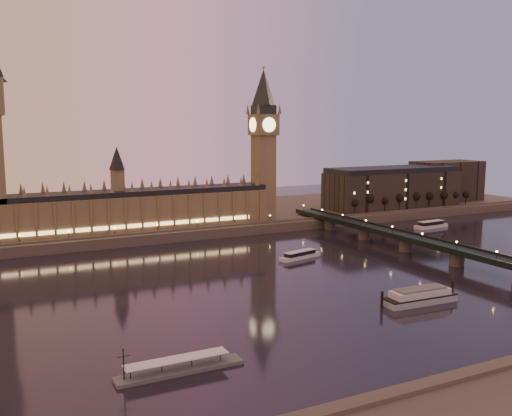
# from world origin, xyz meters

# --- Properties ---
(ground) EXTENTS (700.00, 700.00, 0.00)m
(ground) POSITION_xyz_m (0.00, 0.00, 0.00)
(ground) COLOR black
(ground) RESTS_ON ground
(far_embankment) EXTENTS (560.00, 130.00, 6.00)m
(far_embankment) POSITION_xyz_m (30.00, 165.00, 3.00)
(far_embankment) COLOR #423D35
(far_embankment) RESTS_ON ground
(palace_of_westminster) EXTENTS (180.00, 26.62, 52.00)m
(palace_of_westminster) POSITION_xyz_m (-40.12, 120.99, 21.71)
(palace_of_westminster) COLOR brown
(palace_of_westminster) RESTS_ON ground
(big_ben) EXTENTS (17.68, 17.68, 104.00)m
(big_ben) POSITION_xyz_m (53.99, 120.99, 63.95)
(big_ben) COLOR brown
(big_ben) RESTS_ON ground
(westminster_bridge) EXTENTS (13.20, 260.00, 15.30)m
(westminster_bridge) POSITION_xyz_m (91.61, 0.00, 5.52)
(westminster_bridge) COLOR black
(westminster_bridge) RESTS_ON ground
(city_block) EXTENTS (155.00, 45.00, 34.00)m
(city_block) POSITION_xyz_m (194.94, 130.93, 22.24)
(city_block) COLOR black
(city_block) RESTS_ON ground
(bare_tree_0) EXTENTS (6.05, 6.05, 12.30)m
(bare_tree_0) POSITION_xyz_m (123.53, 109.00, 15.18)
(bare_tree_0) COLOR black
(bare_tree_0) RESTS_ON ground
(bare_tree_1) EXTENTS (6.05, 6.05, 12.30)m
(bare_tree_1) POSITION_xyz_m (137.51, 109.00, 15.18)
(bare_tree_1) COLOR black
(bare_tree_1) RESTS_ON ground
(bare_tree_2) EXTENTS (6.05, 6.05, 12.30)m
(bare_tree_2) POSITION_xyz_m (151.50, 109.00, 15.18)
(bare_tree_2) COLOR black
(bare_tree_2) RESTS_ON ground
(bare_tree_3) EXTENTS (6.05, 6.05, 12.30)m
(bare_tree_3) POSITION_xyz_m (165.48, 109.00, 15.18)
(bare_tree_3) COLOR black
(bare_tree_3) RESTS_ON ground
(bare_tree_4) EXTENTS (6.05, 6.05, 12.30)m
(bare_tree_4) POSITION_xyz_m (179.46, 109.00, 15.18)
(bare_tree_4) COLOR black
(bare_tree_4) RESTS_ON ground
(bare_tree_5) EXTENTS (6.05, 6.05, 12.30)m
(bare_tree_5) POSITION_xyz_m (193.44, 109.00, 15.18)
(bare_tree_5) COLOR black
(bare_tree_5) RESTS_ON ground
(bare_tree_6) EXTENTS (6.05, 6.05, 12.30)m
(bare_tree_6) POSITION_xyz_m (207.42, 109.00, 15.18)
(bare_tree_6) COLOR black
(bare_tree_6) RESTS_ON ground
(bare_tree_7) EXTENTS (6.05, 6.05, 12.30)m
(bare_tree_7) POSITION_xyz_m (221.41, 109.00, 15.18)
(bare_tree_7) COLOR black
(bare_tree_7) RESTS_ON ground
(bare_tree_8) EXTENTS (6.05, 6.05, 12.30)m
(bare_tree_8) POSITION_xyz_m (235.39, 109.00, 15.18)
(bare_tree_8) COLOR black
(bare_tree_8) RESTS_ON ground
(cruise_boat_a) EXTENTS (26.67, 11.77, 4.17)m
(cruise_boat_a) POSITION_xyz_m (29.08, 30.42, 1.84)
(cruise_boat_a) COLOR silver
(cruise_boat_a) RESTS_ON ground
(cruise_boat_b) EXTENTS (27.02, 8.44, 4.92)m
(cruise_boat_b) POSITION_xyz_m (158.09, 68.30, 2.17)
(cruise_boat_b) COLOR silver
(cruise_boat_b) RESTS_ON ground
(moored_barge) EXTENTS (36.55, 10.18, 6.70)m
(moored_barge) POSITION_xyz_m (31.96, -57.56, 2.83)
(moored_barge) COLOR #93A8BB
(moored_barge) RESTS_ON ground
(pontoon_pier) EXTENTS (37.88, 6.31, 10.10)m
(pontoon_pier) POSITION_xyz_m (-75.56, -75.72, 1.09)
(pontoon_pier) COLOR #595B5E
(pontoon_pier) RESTS_ON ground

